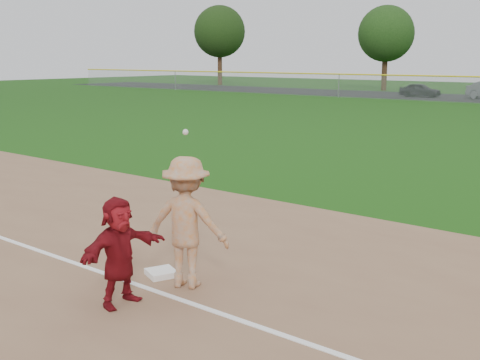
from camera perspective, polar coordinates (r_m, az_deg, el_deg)
The scene contains 8 objects.
ground at distance 9.79m, azimuth -5.59°, elevation -8.86°, with size 160.00×160.00×0.00m, color #184A0E.
foul_line at distance 9.27m, azimuth -9.10°, elevation -9.99°, with size 60.00×0.10×0.01m, color white.
first_base at distance 9.67m, azimuth -7.48°, elevation -8.73°, with size 0.42×0.42×0.09m, color white.
base_runner at distance 8.48m, azimuth -11.40°, elevation -6.64°, with size 1.42×0.45×1.54m, color maroon.
car_left at distance 55.63m, azimuth 16.71°, elevation 8.18°, with size 1.42×3.53×1.20m, color black.
first_base_play at distance 8.96m, azimuth -5.07°, elevation -4.02°, with size 1.46×1.17×2.34m.
tree_0 at distance 77.34m, azimuth -1.94°, elevation 13.88°, with size 6.40×6.40×9.81m.
tree_1 at distance 66.02m, azimuth 13.69°, elevation 13.32°, with size 5.80×5.80×8.75m.
Camera 1 is at (6.47, -6.52, 3.40)m, focal length 45.00 mm.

